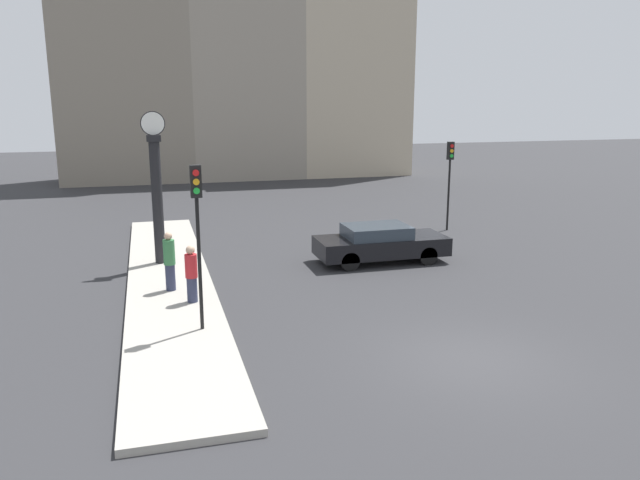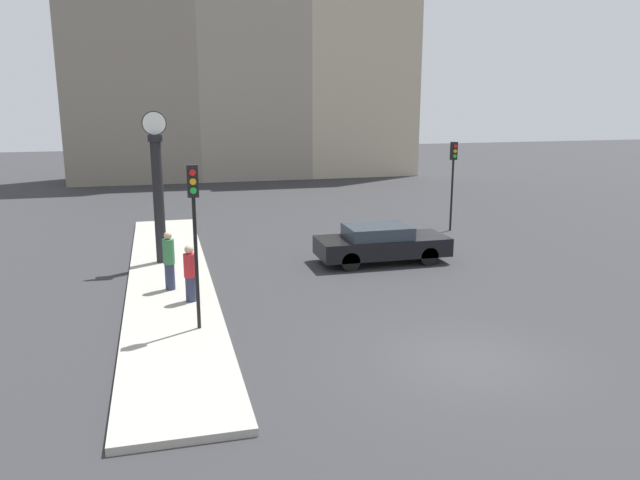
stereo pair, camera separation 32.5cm
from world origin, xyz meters
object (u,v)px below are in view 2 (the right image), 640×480
object	(u,v)px
traffic_light_far	(453,168)
pedestrian_green_hoodie	(169,260)
traffic_light_near	(194,214)
street_clock	(158,191)
pedestrian_red_top	(190,273)
sedan_car	(381,243)

from	to	relation	value
traffic_light_far	pedestrian_green_hoodie	xyz separation A→B (m)	(-12.06, -6.17, -1.71)
traffic_light_near	traffic_light_far	world-z (taller)	traffic_light_near
street_clock	pedestrian_green_hoodie	distance (m)	3.66
street_clock	pedestrian_red_top	size ratio (longest dim) A/B	3.18
sedan_car	pedestrian_green_hoodie	size ratio (longest dim) A/B	2.63
sedan_car	street_clock	distance (m)	7.85
pedestrian_red_top	sedan_car	bearing A→B (deg)	25.10
sedan_car	traffic_light_near	world-z (taller)	traffic_light_near
sedan_car	traffic_light_far	world-z (taller)	traffic_light_far
traffic_light_near	pedestrian_red_top	bearing A→B (deg)	91.91
traffic_light_near	pedestrian_green_hoodie	size ratio (longest dim) A/B	2.30
sedan_car	pedestrian_red_top	xyz separation A→B (m)	(-6.76, -3.17, 0.28)
sedan_car	pedestrian_red_top	bearing A→B (deg)	-154.90
traffic_light_near	pedestrian_green_hoodie	bearing A→B (deg)	100.02
street_clock	traffic_light_far	bearing A→B (deg)	13.22
pedestrian_red_top	traffic_light_far	bearing A→B (deg)	32.80
street_clock	pedestrian_red_top	world-z (taller)	street_clock
traffic_light_near	pedestrian_green_hoodie	xyz separation A→B (m)	(-0.60, 3.42, -1.99)
street_clock	pedestrian_green_hoodie	size ratio (longest dim) A/B	2.92
sedan_car	street_clock	xyz separation A→B (m)	(-7.49, 1.39, 1.92)
pedestrian_green_hoodie	pedestrian_red_top	bearing A→B (deg)	-67.07
traffic_light_near	traffic_light_far	bearing A→B (deg)	39.94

